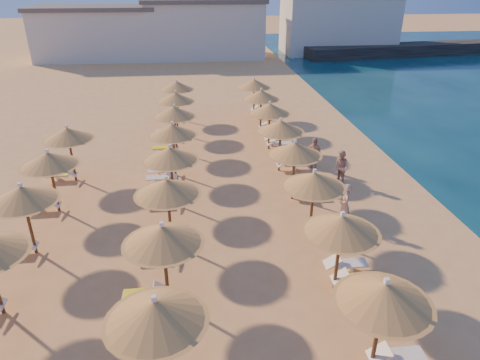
{
  "coord_description": "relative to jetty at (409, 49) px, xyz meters",
  "views": [
    {
      "loc": [
        -1.67,
        -13.92,
        9.94
      ],
      "look_at": [
        0.33,
        4.0,
        1.3
      ],
      "focal_mm": 32.0,
      "sensor_mm": 36.0,
      "label": 1
    }
  ],
  "objects": [
    {
      "name": "ground",
      "position": [
        -28.31,
        -44.0,
        -0.75
      ],
      "size": [
        220.0,
        220.0,
        0.0
      ],
      "primitive_type": "plane",
      "color": "#E2A263",
      "rests_on": "ground"
    },
    {
      "name": "jetty",
      "position": [
        0.0,
        0.0,
        0.0
      ],
      "size": [
        30.26,
        8.27,
        1.5
      ],
      "primitive_type": "cube",
      "rotation": [
        0.0,
        0.0,
        0.14
      ],
      "color": "black",
      "rests_on": "ground"
    },
    {
      "name": "hotel_blocks",
      "position": [
        -25.25,
        2.41,
        2.95
      ],
      "size": [
        48.14,
        10.02,
        8.1
      ],
      "color": "beige",
      "rests_on": "ground"
    },
    {
      "name": "parasol_row_east",
      "position": [
        -25.36,
        -43.04,
        1.82
      ],
      "size": [
        2.63,
        36.42,
        3.08
      ],
      "color": "brown",
      "rests_on": "ground"
    },
    {
      "name": "parasol_row_west",
      "position": [
        -31.13,
        -43.04,
        1.82
      ],
      "size": [
        2.63,
        36.42,
        3.08
      ],
      "color": "brown",
      "rests_on": "ground"
    },
    {
      "name": "parasol_row_inland",
      "position": [
        -36.46,
        -44.73,
        1.82
      ],
      "size": [
        2.63,
        19.53,
        3.08
      ],
      "color": "brown",
      "rests_on": "ground"
    },
    {
      "name": "loungers",
      "position": [
        -29.57,
        -43.33,
        -0.41
      ],
      "size": [
        14.12,
        35.25,
        0.66
      ],
      "color": "silver",
      "rests_on": "ground"
    },
    {
      "name": "beachgoer_c",
      "position": [
        -23.36,
        -36.17,
        0.16
      ],
      "size": [
        0.95,
        1.14,
        1.82
      ],
      "primitive_type": "imported",
      "rotation": [
        0.0,
        0.0,
        -1.0
      ],
      "color": "tan",
      "rests_on": "ground"
    },
    {
      "name": "beachgoer_a",
      "position": [
        -23.64,
        -42.23,
        0.21
      ],
      "size": [
        0.55,
        0.75,
        1.92
      ],
      "primitive_type": "imported",
      "rotation": [
        0.0,
        0.0,
        -1.71
      ],
      "color": "tan",
      "rests_on": "ground"
    },
    {
      "name": "beachgoer_b",
      "position": [
        -22.49,
        -38.26,
        0.16
      ],
      "size": [
        0.95,
        1.07,
        1.82
      ],
      "primitive_type": "imported",
      "rotation": [
        0.0,
        0.0,
        -1.23
      ],
      "color": "tan",
      "rests_on": "ground"
    }
  ]
}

